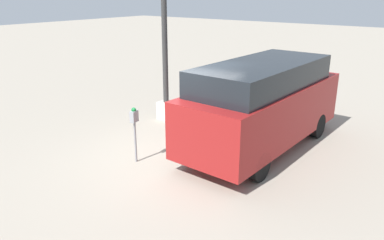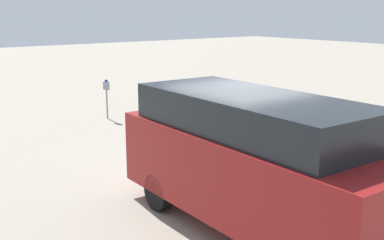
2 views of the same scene
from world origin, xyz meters
TOP-DOWN VIEW (x-y plane):
  - ground_plane at (0.00, 0.00)m, footprint 80.00×80.00m
  - parking_meter_near at (-0.76, 0.48)m, footprint 0.22×0.15m
  - parking_meter_far at (-7.03, 0.54)m, footprint 0.22×0.15m
  - parked_van at (1.73, -1.45)m, footprint 5.19×2.00m

SIDE VIEW (x-z plane):
  - ground_plane at x=0.00m, z-range 0.00..0.00m
  - parking_meter_far at x=-7.03m, z-range 0.31..1.60m
  - parking_meter_near at x=-0.76m, z-range 0.31..1.64m
  - parked_van at x=1.73m, z-range 0.09..2.29m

